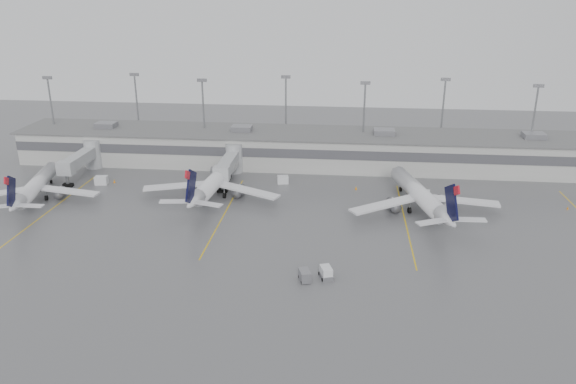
# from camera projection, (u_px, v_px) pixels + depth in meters

# --- Properties ---
(ground) EXTENTS (260.00, 260.00, 0.00)m
(ground) POSITION_uv_depth(u_px,v_px,m) (304.00, 277.00, 86.13)
(ground) COLOR #565659
(ground) RESTS_ON ground
(terminal) EXTENTS (152.00, 17.00, 9.45)m
(terminal) POSITION_uv_depth(u_px,v_px,m) (322.00, 149.00, 138.79)
(terminal) COLOR #A8A8A3
(terminal) RESTS_ON ground
(light_masts) EXTENTS (142.40, 8.00, 20.60)m
(light_masts) POSITION_uv_depth(u_px,v_px,m) (324.00, 112.00, 141.46)
(light_masts) COLOR gray
(light_masts) RESTS_ON ground
(jet_bridge_left) EXTENTS (4.00, 17.20, 7.00)m
(jet_bridge_left) POSITION_uv_depth(u_px,v_px,m) (85.00, 157.00, 132.79)
(jet_bridge_left) COLOR #999B9D
(jet_bridge_left) RESTS_ON ground
(jet_bridge_right) EXTENTS (4.00, 17.20, 7.00)m
(jet_bridge_right) POSITION_uv_depth(u_px,v_px,m) (231.00, 162.00, 129.43)
(jet_bridge_right) COLOR #999B9D
(jet_bridge_right) RESTS_ON ground
(stand_markings) EXTENTS (105.25, 40.00, 0.01)m
(stand_markings) POSITION_uv_depth(u_px,v_px,m) (313.00, 217.00, 108.52)
(stand_markings) COLOR #E5B60D
(stand_markings) RESTS_ON ground
(jet_far_left) EXTENTS (26.46, 29.97, 9.81)m
(jet_far_left) POSITION_uv_depth(u_px,v_px,m) (35.00, 186.00, 116.20)
(jet_far_left) COLOR silver
(jet_far_left) RESTS_ON ground
(jet_mid_left) EXTENTS (29.52, 33.21, 10.74)m
(jet_mid_left) POSITION_uv_depth(u_px,v_px,m) (214.00, 182.00, 118.00)
(jet_mid_left) COLOR silver
(jet_mid_left) RESTS_ON ground
(jet_mid_right) EXTENTS (29.43, 33.39, 10.99)m
(jet_mid_right) POSITION_uv_depth(u_px,v_px,m) (421.00, 195.00, 110.09)
(jet_mid_right) COLOR silver
(jet_mid_right) RESTS_ON ground
(baggage_tug) EXTENTS (2.52, 3.20, 1.81)m
(baggage_tug) POSITION_uv_depth(u_px,v_px,m) (326.00, 274.00, 85.80)
(baggage_tug) COLOR silver
(baggage_tug) RESTS_ON ground
(baggage_cart) EXTENTS (2.22, 2.95, 1.69)m
(baggage_cart) POSITION_uv_depth(u_px,v_px,m) (305.00, 275.00, 84.93)
(baggage_cart) COLOR slate
(baggage_cart) RESTS_ON ground
(gse_uld_a) EXTENTS (2.91, 2.13, 1.91)m
(gse_uld_a) POSITION_uv_depth(u_px,v_px,m) (101.00, 180.00, 126.07)
(gse_uld_a) COLOR silver
(gse_uld_a) RESTS_ON ground
(gse_uld_b) EXTENTS (2.72, 2.07, 1.74)m
(gse_uld_b) POSITION_uv_depth(u_px,v_px,m) (283.00, 180.00, 126.76)
(gse_uld_b) COLOR silver
(gse_uld_b) RESTS_ON ground
(gse_uld_c) EXTENTS (2.43, 1.84, 1.55)m
(gse_uld_c) POSITION_uv_depth(u_px,v_px,m) (424.00, 194.00, 118.52)
(gse_uld_c) COLOR silver
(gse_uld_c) RESTS_ON ground
(gse_loader) EXTENTS (2.51, 3.51, 2.01)m
(gse_loader) POSITION_uv_depth(u_px,v_px,m) (215.00, 173.00, 131.10)
(gse_loader) COLOR slate
(gse_loader) RESTS_ON ground
(cone_a) EXTENTS (0.49, 0.49, 0.78)m
(cone_a) POSITION_uv_depth(u_px,v_px,m) (114.00, 181.00, 127.27)
(cone_a) COLOR orange
(cone_a) RESTS_ON ground
(cone_b) EXTENTS (0.39, 0.39, 0.62)m
(cone_b) POSITION_uv_depth(u_px,v_px,m) (234.00, 187.00, 124.07)
(cone_b) COLOR orange
(cone_b) RESTS_ON ground
(cone_c) EXTENTS (0.49, 0.49, 0.77)m
(cone_c) POSITION_uv_depth(u_px,v_px,m) (356.00, 188.00, 123.01)
(cone_c) COLOR orange
(cone_c) RESTS_ON ground
(cone_d) EXTENTS (0.39, 0.39, 0.62)m
(cone_d) POSITION_uv_depth(u_px,v_px,m) (568.00, 208.00, 112.22)
(cone_d) COLOR orange
(cone_d) RESTS_ON ground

